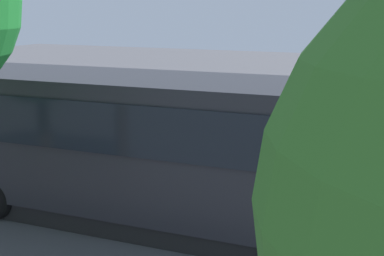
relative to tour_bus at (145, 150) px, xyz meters
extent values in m
plane|color=#4C4C51|center=(1.49, -4.05, -1.64)|extent=(80.00, 80.00, 0.00)
cube|color=#26262B|center=(-0.01, 0.00, 0.21)|extent=(9.43, 3.00, 2.80)
cube|color=black|center=(0.06, -1.27, 0.77)|extent=(7.81, 0.46, 1.01)
cube|color=black|center=(-0.08, 1.27, 0.77)|extent=(7.81, 0.46, 1.01)
cube|color=red|center=(0.06, -1.26, -0.35)|extent=(8.18, 0.47, 0.28)
cube|color=black|center=(-0.01, 0.00, -1.42)|extent=(8.67, 2.76, 0.45)
torus|color=black|center=(3.30, -0.95, -1.14)|extent=(1.02, 0.37, 1.00)
torus|color=black|center=(-3.20, -1.30, -1.14)|extent=(1.02, 0.37, 1.00)
torus|color=black|center=(-3.32, 0.95, -1.14)|extent=(1.02, 0.37, 1.00)
cylinder|color=#473823|center=(-2.01, -3.10, -1.20)|extent=(0.14, 0.14, 0.73)
cube|color=black|center=(-2.02, -3.14, -1.59)|extent=(0.14, 0.27, 0.10)
cylinder|color=#473823|center=(-2.17, -3.08, -1.20)|extent=(0.14, 0.14, 0.73)
cube|color=black|center=(-2.18, -3.12, -1.59)|extent=(0.14, 0.27, 0.10)
cube|color=maroon|center=(-2.09, -3.09, -0.53)|extent=(0.42, 0.33, 0.61)
cylinder|color=maroon|center=(-1.85, -3.13, -0.51)|extent=(0.10, 0.10, 0.58)
sphere|color=tan|center=(-1.85, -3.13, -0.80)|extent=(0.10, 0.10, 0.09)
cylinder|color=maroon|center=(-2.33, -3.06, -0.51)|extent=(0.10, 0.10, 0.58)
sphere|color=tan|center=(-2.33, -3.06, -0.80)|extent=(0.10, 0.10, 0.09)
sphere|color=tan|center=(-2.09, -3.09, -0.09)|extent=(0.25, 0.25, 0.22)
cylinder|color=black|center=(-1.09, -2.85, -1.17)|extent=(0.15, 0.15, 0.78)
cube|color=black|center=(-1.10, -2.89, -1.59)|extent=(0.16, 0.28, 0.10)
cylinder|color=black|center=(-1.25, -2.81, -1.17)|extent=(0.15, 0.15, 0.78)
cube|color=black|center=(-1.26, -2.85, -1.59)|extent=(0.16, 0.28, 0.10)
cube|color=maroon|center=(-1.17, -2.83, -0.46)|extent=(0.44, 0.36, 0.65)
cylinder|color=maroon|center=(-0.94, -2.89, -0.44)|extent=(0.11, 0.11, 0.62)
sphere|color=tan|center=(-0.94, -2.89, -0.75)|extent=(0.11, 0.11, 0.09)
cylinder|color=maroon|center=(-1.40, -2.77, -0.44)|extent=(0.11, 0.11, 0.62)
sphere|color=tan|center=(-1.40, -2.77, -0.75)|extent=(0.11, 0.11, 0.09)
sphere|color=tan|center=(-1.17, -2.83, 0.00)|extent=(0.28, 0.28, 0.23)
cylinder|color=black|center=(-0.12, -2.90, -1.18)|extent=(0.14, 0.14, 0.76)
cube|color=black|center=(-0.11, -2.94, -1.59)|extent=(0.15, 0.27, 0.10)
cylinder|color=black|center=(-0.28, -2.93, -1.18)|extent=(0.14, 0.14, 0.76)
cube|color=black|center=(-0.27, -2.97, -1.59)|extent=(0.15, 0.27, 0.10)
cube|color=#D8F233|center=(-0.20, -2.92, -0.48)|extent=(0.42, 0.35, 0.64)
cube|color=silver|center=(-0.20, -2.92, -0.48)|extent=(0.44, 0.36, 0.06)
cylinder|color=#D8F233|center=(0.04, -2.87, -0.46)|extent=(0.10, 0.10, 0.60)
sphere|color=tan|center=(0.04, -2.87, -0.76)|extent=(0.10, 0.10, 0.09)
cylinder|color=#D8F233|center=(-0.43, -2.96, -0.46)|extent=(0.10, 0.10, 0.60)
sphere|color=tan|center=(-0.43, -2.96, -0.76)|extent=(0.10, 0.10, 0.09)
sphere|color=tan|center=(-0.20, -2.92, -0.03)|extent=(0.27, 0.27, 0.23)
cylinder|color=black|center=(0.82, -2.80, -1.16)|extent=(0.15, 0.15, 0.79)
cube|color=black|center=(0.84, -2.84, -1.59)|extent=(0.17, 0.28, 0.10)
cylinder|color=black|center=(0.67, -2.85, -1.16)|extent=(0.15, 0.15, 0.79)
cube|color=black|center=(0.68, -2.89, -1.59)|extent=(0.17, 0.28, 0.10)
cube|color=#3F594C|center=(0.75, -2.82, -0.44)|extent=(0.44, 0.38, 0.66)
cylinder|color=#3F594C|center=(0.98, -2.76, -0.42)|extent=(0.11, 0.11, 0.62)
sphere|color=tan|center=(0.98, -2.76, -0.74)|extent=(0.11, 0.11, 0.09)
cylinder|color=#3F594C|center=(0.52, -2.89, -0.42)|extent=(0.11, 0.11, 0.62)
sphere|color=tan|center=(0.52, -2.89, -0.74)|extent=(0.11, 0.11, 0.09)
sphere|color=tan|center=(0.75, -2.82, 0.03)|extent=(0.29, 0.29, 0.24)
cylinder|color=black|center=(1.84, -2.86, -1.16)|extent=(0.14, 0.14, 0.79)
cube|color=black|center=(1.83, -2.90, -1.59)|extent=(0.15, 0.28, 0.10)
cylinder|color=black|center=(1.68, -2.82, -1.16)|extent=(0.14, 0.14, 0.79)
cube|color=black|center=(1.67, -2.86, -1.59)|extent=(0.15, 0.28, 0.10)
cube|color=#3F594C|center=(1.76, -2.84, -0.43)|extent=(0.43, 0.35, 0.66)
cylinder|color=#3F594C|center=(2.00, -2.89, -0.42)|extent=(0.11, 0.11, 0.63)
sphere|color=tan|center=(2.00, -2.89, -0.73)|extent=(0.11, 0.11, 0.09)
cylinder|color=#3F594C|center=(1.53, -2.79, -0.42)|extent=(0.11, 0.11, 0.63)
sphere|color=tan|center=(1.53, -2.79, -0.73)|extent=(0.11, 0.11, 0.09)
sphere|color=tan|center=(1.76, -2.84, 0.04)|extent=(0.28, 0.28, 0.24)
torus|color=black|center=(3.52, -2.33, -1.34)|extent=(0.61, 0.24, 0.60)
cylinder|color=silver|center=(3.52, -2.33, -1.34)|extent=(0.14, 0.12, 0.12)
torus|color=black|center=(2.09, -2.07, -1.34)|extent=(0.61, 0.24, 0.60)
cylinder|color=silver|center=(2.09, -2.07, -1.34)|extent=(0.14, 0.14, 0.12)
cylinder|color=silver|center=(3.47, -2.32, -0.99)|extent=(0.32, 0.11, 0.67)
cube|color=#198C33|center=(2.88, -2.21, -1.01)|extent=(0.88, 0.43, 0.36)
cube|color=black|center=(2.40, -2.13, -0.96)|extent=(0.55, 0.31, 0.20)
cylinder|color=silver|center=(2.54, -2.01, -1.22)|extent=(0.46, 0.16, 0.08)
cylinder|color=black|center=(3.42, -2.31, -0.69)|extent=(0.14, 0.58, 0.04)
torus|color=black|center=(-0.06, -2.15, -1.34)|extent=(0.60, 0.14, 0.60)
cylinder|color=silver|center=(-0.06, -2.15, -1.34)|extent=(0.12, 0.10, 0.12)
torus|color=black|center=(-1.51, -2.16, -1.34)|extent=(0.60, 0.14, 0.60)
cylinder|color=silver|center=(-1.51, -2.16, -1.34)|extent=(0.12, 0.12, 0.12)
cylinder|color=silver|center=(-0.11, -2.15, -0.99)|extent=(0.31, 0.06, 0.67)
cube|color=white|center=(-0.71, -2.15, -1.01)|extent=(0.84, 0.29, 0.36)
cube|color=black|center=(-1.19, -2.16, -0.96)|extent=(0.52, 0.23, 0.20)
cylinder|color=silver|center=(-1.07, -2.02, -1.22)|extent=(0.45, 0.09, 0.08)
cylinder|color=black|center=(-0.16, -2.15, -0.69)|extent=(0.04, 0.58, 0.04)
torus|color=black|center=(2.09, -5.91, -1.34)|extent=(0.60, 0.37, 0.60)
cylinder|color=silver|center=(2.09, -5.91, -1.34)|extent=(0.15, 0.14, 0.12)
torus|color=black|center=(3.41, -6.52, -1.34)|extent=(0.60, 0.37, 0.60)
cylinder|color=silver|center=(3.41, -6.52, -1.34)|extent=(0.16, 0.16, 0.12)
cylinder|color=silver|center=(2.14, -5.93, -0.99)|extent=(0.31, 0.18, 0.67)
cube|color=white|center=(2.68, -6.18, -1.01)|extent=(0.88, 0.60, 0.36)
cube|color=black|center=(3.12, -6.38, -0.96)|extent=(0.56, 0.42, 0.20)
cylinder|color=silver|center=(2.96, -6.46, -1.22)|extent=(0.44, 0.26, 0.08)
cylinder|color=black|center=(2.18, -5.95, -0.69)|extent=(0.27, 0.54, 0.04)
cube|color=black|center=(2.75, -6.21, -0.72)|extent=(0.64, 0.54, 0.51)
sphere|color=white|center=(2.38, -6.04, -0.54)|extent=(0.34, 0.34, 0.26)
cylinder|color=black|center=(2.56, -5.93, -0.72)|extent=(0.42, 0.26, 0.33)
cylinder|color=black|center=(2.98, -6.12, -1.04)|extent=(0.13, 0.13, 0.40)
cylinder|color=black|center=(2.41, -6.26, -0.72)|extent=(0.42, 0.26, 0.33)
cylinder|color=black|center=(2.83, -6.45, -1.04)|extent=(0.13, 0.13, 0.40)
cube|color=orange|center=(-0.13, -6.17, -1.63)|extent=(0.34, 0.34, 0.03)
cone|color=orange|center=(-0.13, -6.17, -1.31)|extent=(0.26, 0.26, 0.60)
cylinder|color=white|center=(-0.13, -6.17, -1.34)|extent=(0.19, 0.19, 0.07)
cube|color=white|center=(-0.97, -6.03, -1.64)|extent=(0.29, 3.90, 0.01)
cube|color=white|center=(1.97, -6.03, -1.64)|extent=(0.27, 3.60, 0.01)
cube|color=white|center=(4.92, -6.03, -1.64)|extent=(0.30, 4.22, 0.01)
camera|label=1|loc=(-4.74, 8.47, 2.96)|focal=43.16mm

